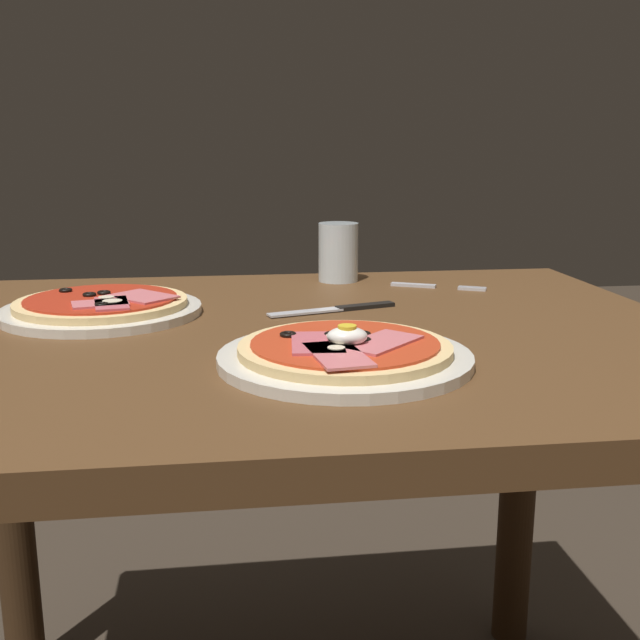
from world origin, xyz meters
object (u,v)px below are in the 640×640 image
object	(u,v)px
fork	(430,286)
pizza_across_left	(102,307)
dining_table	(294,419)
pizza_foreground	(345,353)
knife	(341,309)
water_glass_near	(338,256)

from	to	relation	value
fork	pizza_across_left	bearing A→B (deg)	-164.63
dining_table	pizza_foreground	distance (m)	0.22
dining_table	knife	size ratio (longest dim) A/B	5.57
water_glass_near	dining_table	bearing A→B (deg)	-108.42
dining_table	pizza_foreground	xyz separation A→B (m)	(0.04, -0.17, 0.14)
fork	knife	distance (m)	0.23
pizza_foreground	knife	distance (m)	0.27
pizza_foreground	knife	size ratio (longest dim) A/B	1.45
fork	water_glass_near	bearing A→B (deg)	149.58
dining_table	pizza_across_left	world-z (taller)	pizza_across_left
pizza_across_left	knife	distance (m)	0.34
water_glass_near	knife	distance (m)	0.25
pizza_foreground	fork	bearing A→B (deg)	63.23
pizza_foreground	dining_table	bearing A→B (deg)	103.18
pizza_foreground	pizza_across_left	xyz separation A→B (m)	(-0.30, 0.28, -0.00)
pizza_across_left	water_glass_near	distance (m)	0.43
water_glass_near	knife	world-z (taller)	water_glass_near
fork	dining_table	bearing A→B (deg)	-135.07
pizza_across_left	water_glass_near	bearing A→B (deg)	31.25
dining_table	fork	world-z (taller)	fork
pizza_foreground	fork	world-z (taller)	pizza_foreground
pizza_foreground	pizza_across_left	distance (m)	0.41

